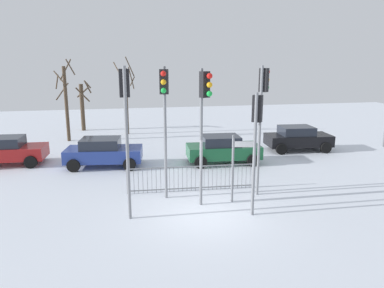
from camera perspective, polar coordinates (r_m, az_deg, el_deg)
ground_plane at (r=13.11m, az=1.98°, el=-10.91°), size 60.00×60.00×0.00m
traffic_light_rear_right at (r=12.84m, az=1.88°, el=5.70°), size 0.41×0.52×5.04m
traffic_light_rear_left at (r=12.44m, az=10.09°, el=2.76°), size 0.44×0.49×4.29m
traffic_light_mid_left at (r=12.05m, az=-10.41°, el=5.37°), size 0.33×0.57×5.15m
traffic_light_mid_right at (r=14.36m, az=11.00°, el=6.48°), size 0.48×0.45×5.12m
traffic_light_foreground_left at (r=13.55m, az=-4.34°, el=6.22°), size 0.36×0.56×5.10m
direction_sign_post at (r=13.78m, az=6.70°, el=-3.22°), size 0.78×0.18×2.62m
pedestrian_guard_railing at (r=15.09m, az=-0.12°, el=-5.38°), size 5.29×0.33×1.07m
car_green_trailing at (r=19.17m, az=4.85°, el=-0.76°), size 3.90×2.13×1.47m
car_black_mid at (r=22.72m, az=16.25°, el=0.93°), size 3.92×2.17×1.47m
car_blue_far at (r=19.02m, az=-13.74°, el=-1.20°), size 3.98×2.33×1.47m
car_red_near at (r=21.10m, az=-27.11°, el=-0.89°), size 3.88×2.09×1.47m
bare_tree_left at (r=26.86m, az=-10.21°, el=7.12°), size 1.49×1.45×5.56m
bare_tree_centre at (r=29.22m, az=-16.76°, el=5.90°), size 1.13×1.26×3.87m
bare_tree_right at (r=25.53m, az=-19.16°, el=6.47°), size 1.36×1.36×5.40m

